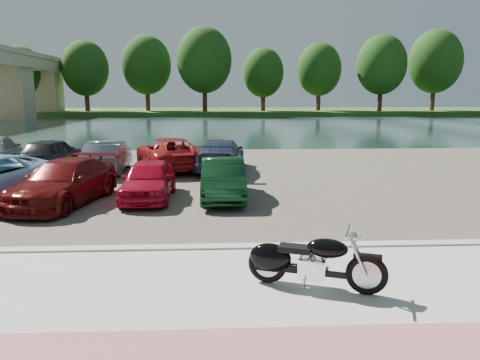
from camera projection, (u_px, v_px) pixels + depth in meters
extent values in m
plane|color=#595447|center=(294.00, 289.00, 8.04)|extent=(200.00, 200.00, 0.00)
cube|color=#A19E97|center=(306.00, 314.00, 7.04)|extent=(60.00, 6.00, 0.10)
cube|color=#A19E97|center=(279.00, 248.00, 9.99)|extent=(60.00, 0.30, 0.14)
cube|color=#464138|center=(249.00, 176.00, 18.83)|extent=(60.00, 18.00, 0.04)
cube|color=#172A28|center=(229.00, 127.00, 47.31)|extent=(120.00, 40.00, 0.00)
cube|color=#224418|center=(224.00, 111.00, 78.68)|extent=(120.00, 24.00, 0.60)
cube|color=tan|center=(5.00, 91.00, 59.00)|extent=(6.00, 4.00, 7.20)
cube|color=tan|center=(40.00, 91.00, 70.79)|extent=(6.00, 4.00, 7.20)
cylinder|color=#3B2215|center=(23.00, 96.00, 69.45)|extent=(0.70, 0.70, 4.50)
ellipsoid|color=#14330E|center=(21.00, 72.00, 68.79)|extent=(6.30, 6.30, 7.56)
cylinder|color=#3B2215|center=(87.00, 95.00, 71.23)|extent=(0.70, 0.70, 4.95)
ellipsoid|color=#14330E|center=(85.00, 68.00, 70.51)|extent=(6.93, 6.93, 8.32)
cylinder|color=#3B2215|center=(148.00, 93.00, 73.01)|extent=(0.70, 0.70, 5.40)
ellipsoid|color=#14330E|center=(147.00, 65.00, 72.22)|extent=(7.56, 7.56, 9.07)
cylinder|color=#3B2215|center=(205.00, 92.00, 70.67)|extent=(0.70, 0.70, 5.85)
ellipsoid|color=#14330E|center=(204.00, 60.00, 69.82)|extent=(8.19, 8.19, 9.83)
cylinder|color=#3B2215|center=(263.00, 96.00, 72.62)|extent=(0.70, 0.70, 4.50)
ellipsoid|color=#14330E|center=(263.00, 73.00, 71.96)|extent=(6.30, 6.30, 7.56)
cylinder|color=#3B2215|center=(318.00, 95.00, 74.40)|extent=(0.70, 0.70, 4.95)
ellipsoid|color=#14330E|center=(319.00, 69.00, 73.68)|extent=(6.93, 6.93, 8.32)
cylinder|color=#3B2215|center=(380.00, 93.00, 72.06)|extent=(0.70, 0.70, 5.40)
ellipsoid|color=#14330E|center=(382.00, 65.00, 71.27)|extent=(7.56, 7.56, 9.07)
cylinder|color=#3B2215|center=(433.00, 92.00, 73.84)|extent=(0.70, 0.70, 5.85)
ellipsoid|color=#14330E|center=(435.00, 61.00, 72.99)|extent=(8.19, 8.19, 9.83)
torus|color=black|center=(367.00, 275.00, 7.53)|extent=(0.68, 0.35, 0.68)
torus|color=black|center=(267.00, 264.00, 8.01)|extent=(0.68, 0.35, 0.68)
cylinder|color=#B2B2B7|center=(367.00, 275.00, 7.53)|extent=(0.45, 0.21, 0.46)
cylinder|color=#B2B2B7|center=(267.00, 264.00, 8.01)|extent=(0.45, 0.21, 0.46)
cylinder|color=silver|center=(358.00, 258.00, 7.42)|extent=(0.32, 0.16, 0.63)
cylinder|color=silver|center=(359.00, 254.00, 7.61)|extent=(0.32, 0.16, 0.63)
cylinder|color=silver|center=(348.00, 232.00, 7.50)|extent=(0.29, 0.72, 0.04)
sphere|color=silver|center=(354.00, 237.00, 7.49)|extent=(0.21, 0.21, 0.16)
sphere|color=silver|center=(358.00, 237.00, 7.47)|extent=(0.14, 0.14, 0.11)
cube|color=black|center=(368.00, 256.00, 7.48)|extent=(0.47, 0.29, 0.06)
cube|color=black|center=(315.00, 272.00, 7.78)|extent=(1.16, 0.51, 0.08)
cube|color=silver|center=(313.00, 268.00, 7.79)|extent=(0.53, 0.46, 0.34)
cylinder|color=silver|center=(319.00, 257.00, 7.72)|extent=(0.29, 0.25, 0.27)
cylinder|color=silver|center=(307.00, 256.00, 7.78)|extent=(0.29, 0.25, 0.27)
ellipsoid|color=black|center=(327.00, 248.00, 7.65)|extent=(0.76, 0.57, 0.32)
cube|color=black|center=(295.00, 249.00, 7.82)|extent=(0.61, 0.45, 0.10)
ellipsoid|color=black|center=(270.00, 257.00, 7.98)|extent=(0.80, 0.57, 0.50)
cube|color=black|center=(267.00, 261.00, 8.00)|extent=(0.44, 0.31, 0.30)
cylinder|color=silver|center=(296.00, 270.00, 8.05)|extent=(1.06, 0.46, 0.09)
cylinder|color=silver|center=(296.00, 266.00, 8.03)|extent=(1.06, 0.46, 0.09)
cylinder|color=#B2B2B7|center=(304.00, 284.00, 7.69)|extent=(0.07, 0.14, 0.22)
imported|color=#5A0D0C|center=(64.00, 182.00, 13.99)|extent=(2.78, 4.83, 1.32)
imported|color=#AF0B26|center=(149.00, 180.00, 14.59)|extent=(1.50, 3.66, 1.24)
imported|color=black|center=(223.00, 179.00, 14.66)|extent=(1.34, 3.80, 1.25)
imported|color=black|center=(51.00, 154.00, 20.19)|extent=(2.20, 4.30, 1.40)
imported|color=slate|center=(108.00, 157.00, 19.53)|extent=(1.59, 4.14, 1.34)
imported|color=maroon|center=(169.00, 154.00, 20.34)|extent=(3.75, 5.49, 1.39)
imported|color=#2A3752|center=(220.00, 155.00, 20.00)|extent=(2.35, 4.86, 1.37)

